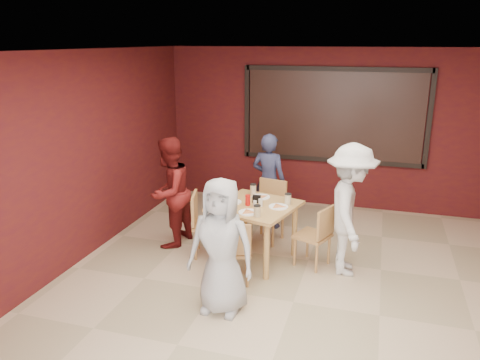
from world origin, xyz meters
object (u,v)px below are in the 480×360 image
(chair_left, at_px, (204,221))
(chair_right, at_px, (318,233))
(dining_table, at_px, (255,212))
(diner_back, at_px, (269,181))
(diner_left, at_px, (169,192))
(diner_front, at_px, (221,247))
(chair_back, at_px, (269,207))
(diner_right, at_px, (350,210))
(chair_front, at_px, (234,249))

(chair_left, relative_size, chair_right, 1.06)
(dining_table, xyz_separation_m, diner_back, (-0.11, 1.24, 0.07))
(diner_left, bearing_deg, diner_front, 49.25)
(diner_back, height_order, diner_left, diner_left)
(chair_back, relative_size, chair_right, 1.07)
(diner_back, xyz_separation_m, diner_right, (1.35, -1.23, 0.09))
(diner_front, xyz_separation_m, diner_left, (-1.29, 1.45, 0.03))
(diner_left, bearing_deg, chair_front, 62.94)
(chair_back, height_order, diner_left, diner_left)
(chair_left, relative_size, diner_back, 0.59)
(dining_table, relative_size, diner_left, 0.77)
(diner_back, bearing_deg, chair_back, 114.67)
(chair_front, xyz_separation_m, diner_back, (-0.04, 1.96, 0.29))
(diner_right, bearing_deg, diner_back, 39.74)
(dining_table, xyz_separation_m, chair_back, (0.03, 0.74, -0.18))
(diner_front, xyz_separation_m, diner_right, (1.26, 1.33, 0.08))
(chair_right, xyz_separation_m, diner_back, (-0.95, 1.20, 0.28))
(chair_right, bearing_deg, diner_right, -3.49)
(diner_back, xyz_separation_m, diner_left, (-1.21, -1.10, 0.04))
(chair_front, height_order, diner_front, diner_front)
(chair_front, distance_m, diner_left, 1.56)
(chair_back, relative_size, diner_back, 0.59)
(dining_table, xyz_separation_m, chair_left, (-0.72, -0.06, -0.19))
(chair_back, relative_size, diner_front, 0.59)
(dining_table, xyz_separation_m, diner_right, (1.24, 0.01, 0.15))
(diner_left, bearing_deg, diner_right, 94.79)
(chair_right, xyz_separation_m, diner_front, (-0.87, -1.35, 0.29))
(diner_left, xyz_separation_m, diner_right, (2.55, -0.13, 0.05))
(diner_front, distance_m, diner_right, 1.83)
(chair_front, relative_size, diner_left, 0.52)
(chair_left, bearing_deg, chair_right, 3.49)
(chair_back, relative_size, chair_left, 1.01)
(chair_left, bearing_deg, chair_front, -45.54)
(chair_right, bearing_deg, dining_table, -177.54)
(chair_back, height_order, diner_back, diner_back)
(dining_table, distance_m, chair_left, 0.74)
(chair_left, height_order, diner_front, diner_front)
(chair_back, bearing_deg, chair_front, -93.57)
(diner_back, relative_size, diner_left, 0.95)
(diner_front, height_order, diner_left, diner_left)
(chair_right, height_order, diner_front, diner_front)
(diner_front, height_order, diner_back, diner_front)
(chair_right, height_order, diner_right, diner_right)
(chair_left, bearing_deg, dining_table, 4.69)
(chair_right, distance_m, diner_right, 0.54)
(chair_front, bearing_deg, diner_back, 91.29)
(chair_left, relative_size, diner_front, 0.59)
(diner_left, bearing_deg, chair_right, 94.91)
(diner_back, bearing_deg, diner_right, 147.04)
(chair_back, bearing_deg, chair_right, -40.84)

